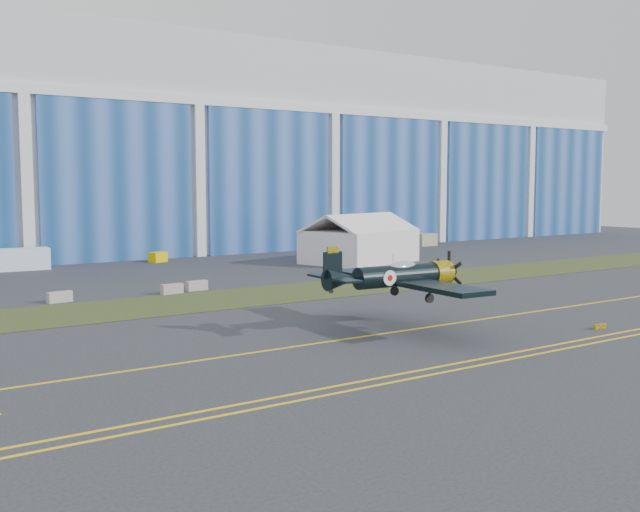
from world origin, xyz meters
TOP-DOWN VIEW (x-y plane):
  - ground at (0.00, 0.00)m, footprint 260.00×260.00m
  - grass_median at (0.00, 14.00)m, footprint 260.00×10.00m
  - taxiway_centreline at (0.00, -5.00)m, footprint 200.00×0.20m
  - edge_line_near at (0.00, -14.50)m, footprint 80.00×0.20m
  - edge_line_far at (0.00, -13.50)m, footprint 80.00×0.20m
  - guard_board_right at (22.00, -12.00)m, footprint 1.20×0.15m
  - warbird at (10.72, -4.37)m, footprint 12.71×15.00m
  - tent at (34.73, 30.96)m, footprint 15.11×12.66m
  - shipping_container at (-1.51, 45.91)m, footprint 5.80×2.61m
  - tug at (14.39, 45.46)m, footprint 2.48×2.07m
  - gse_box at (58.56, 44.79)m, footprint 3.25×1.79m
  - barrier_a at (-4.57, 19.98)m, footprint 2.07×0.90m
  - barrier_b at (4.89, 19.16)m, footprint 2.05×0.81m
  - barrier_c at (7.65, 19.95)m, footprint 2.04×0.74m

SIDE VIEW (x-z plane):
  - ground at x=0.00m, z-range 0.00..0.00m
  - taxiway_centreline at x=0.00m, z-range 0.00..0.02m
  - edge_line_near at x=0.00m, z-range 0.00..0.02m
  - edge_line_far at x=0.00m, z-range 0.00..0.02m
  - grass_median at x=0.00m, z-range 0.01..0.03m
  - guard_board_right at x=22.00m, z-range 0.00..0.35m
  - barrier_a at x=-4.57m, z-range 0.00..0.90m
  - barrier_b at x=4.89m, z-range 0.00..0.90m
  - barrier_c at x=7.65m, z-range 0.00..0.90m
  - tug at x=14.39m, z-range 0.00..1.24m
  - gse_box at x=58.56m, z-range 0.00..1.92m
  - shipping_container at x=-1.51m, z-range 0.00..2.46m
  - tent at x=34.73m, z-range 0.00..6.06m
  - warbird at x=10.72m, z-range 1.48..5.72m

